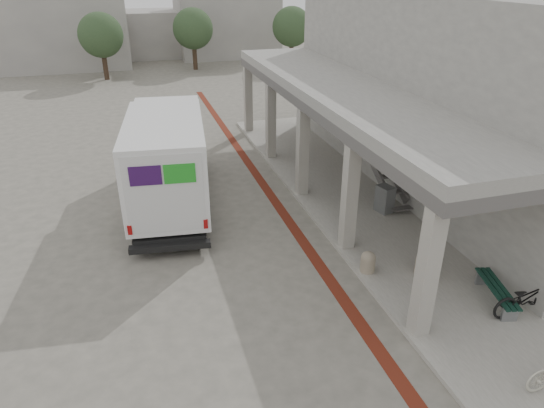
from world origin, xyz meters
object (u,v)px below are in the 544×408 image
object	(u,v)px
fedex_truck	(168,157)
utility_cabinet	(385,199)
bicycle_black	(526,298)
bench	(497,291)

from	to	relation	value
fedex_truck	utility_cabinet	xyz separation A→B (m)	(6.91, -3.05, -1.19)
fedex_truck	bicycle_black	bearing A→B (deg)	-43.25
utility_cabinet	bicycle_black	bearing A→B (deg)	-98.65
fedex_truck	utility_cabinet	world-z (taller)	fedex_truck
bench	bicycle_black	size ratio (longest dim) A/B	1.01
utility_cabinet	bicycle_black	xyz separation A→B (m)	(0.59, -5.90, 0.01)
bench	utility_cabinet	bearing A→B (deg)	107.65
fedex_truck	utility_cabinet	bearing A→B (deg)	-16.99
bench	utility_cabinet	size ratio (longest dim) A/B	1.96
bicycle_black	bench	bearing A→B (deg)	26.46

